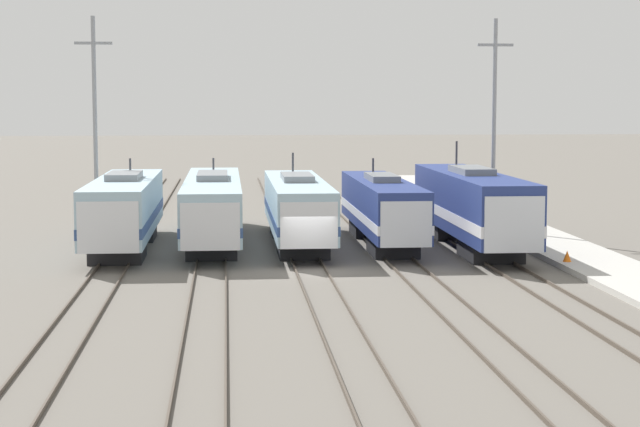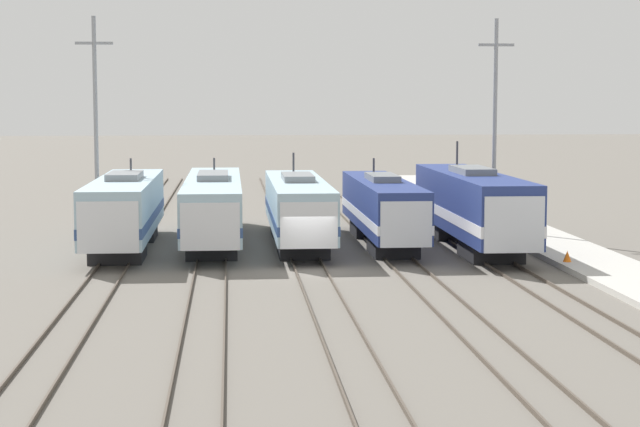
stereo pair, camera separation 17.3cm
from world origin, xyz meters
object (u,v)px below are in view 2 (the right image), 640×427
object	(u,v)px
locomotive_center_right	(383,209)
traffic_cone	(567,256)
locomotive_center	(298,209)
locomotive_center_left	(213,207)
catenary_tower_left	(96,123)
locomotive_far_left	(124,211)
catenary_tower_right	(495,122)
locomotive_far_right	(474,207)

from	to	relation	value
locomotive_center_right	traffic_cone	world-z (taller)	locomotive_center_right
locomotive_center	locomotive_center_left	bearing A→B (deg)	166.97
locomotive_center	locomotive_center_right	world-z (taller)	locomotive_center
locomotive_center_right	catenary_tower_left	xyz separation A→B (m)	(-16.06, 4.21, 4.67)
locomotive_far_left	locomotive_center	distance (m)	9.43
locomotive_center_right	catenary_tower_right	world-z (taller)	catenary_tower_right
locomotive_far_right	traffic_cone	xyz separation A→B (m)	(3.01, -6.89, -1.70)
locomotive_far_right	catenary_tower_right	size ratio (longest dim) A/B	1.39
locomotive_far_left	locomotive_center_left	xyz separation A→B (m)	(4.68, 2.29, -0.09)
locomotive_far_left	traffic_cone	world-z (taller)	locomotive_far_left
locomotive_far_right	traffic_cone	size ratio (longest dim) A/B	33.20
locomotive_center_left	catenary_tower_left	bearing A→B (deg)	157.77
catenary_tower_left	traffic_cone	world-z (taller)	catenary_tower_left
locomotive_center_left	locomotive_far_right	world-z (taller)	locomotive_far_right
traffic_cone	locomotive_center_left	bearing A→B (deg)	149.55
locomotive_far_left	locomotive_center	xyz separation A→B (m)	(9.36, 1.20, -0.10)
traffic_cone	locomotive_far_right	bearing A→B (deg)	113.57
locomotive_center_left	traffic_cone	world-z (taller)	locomotive_center_left
catenary_tower_left	traffic_cone	xyz separation A→B (m)	(23.74, -12.75, -6.15)
traffic_cone	locomotive_center	bearing A→B (deg)	144.15
locomotive_center_left	locomotive_center_right	xyz separation A→B (m)	(9.36, -1.47, -0.02)
catenary_tower_right	locomotive_center_right	bearing A→B (deg)	-149.79
locomotive_far_left	locomotive_center_left	bearing A→B (deg)	26.05
locomotive_far_right	catenary_tower_left	size ratio (longest dim) A/B	1.39
locomotive_center_right	locomotive_far_right	world-z (taller)	locomotive_far_right
locomotive_far_left	catenary_tower_right	world-z (taller)	catenary_tower_right
catenary_tower_right	catenary_tower_left	bearing A→B (deg)	180.00
locomotive_center_right	catenary_tower_left	distance (m)	17.24
locomotive_center	traffic_cone	size ratio (longest dim) A/B	32.44
locomotive_center_left	catenary_tower_right	bearing A→B (deg)	9.37
traffic_cone	catenary_tower_right	bearing A→B (deg)	92.03
locomotive_center	catenary_tower_right	xyz separation A→B (m)	(11.91, 3.82, 4.67)
locomotive_far_right	traffic_cone	bearing A→B (deg)	-66.43
catenary_tower_left	locomotive_center	bearing A→B (deg)	-18.56
locomotive_center_left	catenary_tower_left	world-z (taller)	catenary_tower_left
locomotive_center_left	locomotive_center_right	size ratio (longest dim) A/B	1.23
locomotive_far_left	catenary_tower_left	xyz separation A→B (m)	(-2.02, 5.02, 4.57)
locomotive_center	catenary_tower_left	size ratio (longest dim) A/B	1.36
locomotive_far_left	traffic_cone	size ratio (longest dim) A/B	31.15
locomotive_far_right	catenary_tower_right	distance (m)	7.79
catenary_tower_right	locomotive_center	bearing A→B (deg)	-162.22
locomotive_center_left	locomotive_center	size ratio (longest dim) A/B	1.16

